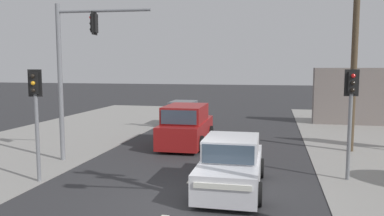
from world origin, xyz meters
name	(u,v)px	position (x,y,z in m)	size (l,w,h in m)	color
ground_plane	(174,204)	(0.00, 0.00, 0.00)	(140.00, 140.00, 0.00)	#303033
lane_dash_mid	(197,173)	(0.00, 3.00, 0.00)	(0.20, 2.40, 0.01)	silver
lane_dash_far	(218,144)	(0.00, 8.00, 0.00)	(0.20, 2.40, 0.01)	silver
kerb_left_verge	(4,154)	(-8.50, 4.00, 0.01)	(8.00, 40.00, 0.02)	gray
utility_pole_midground_right	(356,30)	(5.80, 7.69, 5.20)	(1.80, 0.26, 9.92)	#4C3D2B
traffic_signal_mast	(73,62)	(-4.96, 3.65, 3.83)	(3.69, 0.44, 6.00)	slate
pedestal_signal_right_kerb	(351,106)	(4.90, 3.23, 2.42)	(0.44, 0.30, 3.56)	slate
pedestal_signal_left_kerb	(36,106)	(-4.70, 0.93, 2.42)	(0.44, 0.30, 3.56)	slate
suv_crossing_left	(186,126)	(-1.45, 7.45, 0.88)	(2.13, 4.57, 1.90)	maroon
sedan_oncoming_near	(231,165)	(1.33, 1.63, 0.70)	(1.93, 4.26, 1.56)	silver
hatchback_receding_far	(184,114)	(-3.03, 13.51, 0.70)	(1.78, 3.64, 1.53)	slate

